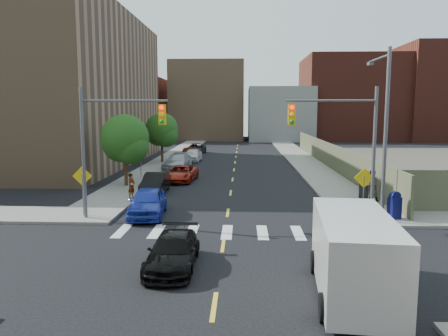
# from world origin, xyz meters

# --- Properties ---
(ground) EXTENTS (160.00, 160.00, 0.00)m
(ground) POSITION_xyz_m (0.00, 0.00, 0.00)
(ground) COLOR black
(ground) RESTS_ON ground
(sidewalk_nw) EXTENTS (3.50, 73.00, 0.15)m
(sidewalk_nw) POSITION_xyz_m (-7.75, 41.50, 0.07)
(sidewalk_nw) COLOR gray
(sidewalk_nw) RESTS_ON ground
(sidewalk_ne) EXTENTS (3.50, 73.00, 0.15)m
(sidewalk_ne) POSITION_xyz_m (7.75, 41.50, 0.07)
(sidewalk_ne) COLOR gray
(sidewalk_ne) RESTS_ON ground
(fence_north) EXTENTS (0.12, 44.00, 2.50)m
(fence_north) POSITION_xyz_m (9.60, 28.00, 1.25)
(fence_north) COLOR #575F42
(fence_north) RESTS_ON ground
(building_nw) EXTENTS (22.00, 30.00, 16.00)m
(building_nw) POSITION_xyz_m (-22.00, 30.00, 8.00)
(building_nw) COLOR #8C6B4C
(building_nw) RESTS_ON ground
(bg_bldg_west) EXTENTS (14.00, 18.00, 12.00)m
(bg_bldg_west) POSITION_xyz_m (-22.00, 70.00, 6.00)
(bg_bldg_west) COLOR #592319
(bg_bldg_west) RESTS_ON ground
(bg_bldg_midwest) EXTENTS (14.00, 16.00, 15.00)m
(bg_bldg_midwest) POSITION_xyz_m (-6.00, 72.00, 7.50)
(bg_bldg_midwest) COLOR #8C6B4C
(bg_bldg_midwest) RESTS_ON ground
(bg_bldg_center) EXTENTS (12.00, 16.00, 10.00)m
(bg_bldg_center) POSITION_xyz_m (8.00, 70.00, 5.00)
(bg_bldg_center) COLOR gray
(bg_bldg_center) RESTS_ON ground
(bg_bldg_east) EXTENTS (18.00, 18.00, 16.00)m
(bg_bldg_east) POSITION_xyz_m (22.00, 72.00, 8.00)
(bg_bldg_east) COLOR #592319
(bg_bldg_east) RESTS_ON ground
(bg_bldg_fareast) EXTENTS (14.00, 16.00, 18.00)m
(bg_bldg_fareast) POSITION_xyz_m (38.00, 70.00, 9.00)
(bg_bldg_fareast) COLOR #592319
(bg_bldg_fareast) RESTS_ON ground
(signal_nw) EXTENTS (4.59, 0.30, 7.00)m
(signal_nw) POSITION_xyz_m (-5.98, 6.00, 4.53)
(signal_nw) COLOR #59595E
(signal_nw) RESTS_ON ground
(signal_ne) EXTENTS (4.59, 0.30, 7.00)m
(signal_ne) POSITION_xyz_m (5.98, 6.00, 4.53)
(signal_ne) COLOR #59595E
(signal_ne) RESTS_ON ground
(streetlight_ne) EXTENTS (0.25, 3.70, 9.00)m
(streetlight_ne) POSITION_xyz_m (8.20, 6.90, 5.22)
(streetlight_ne) COLOR #59595E
(streetlight_ne) RESTS_ON ground
(warn_sign_nw) EXTENTS (1.06, 0.06, 2.83)m
(warn_sign_nw) POSITION_xyz_m (-7.80, 6.50, 1.99)
(warn_sign_nw) COLOR #59595E
(warn_sign_nw) RESTS_ON ground
(warn_sign_ne) EXTENTS (1.06, 0.06, 2.83)m
(warn_sign_ne) POSITION_xyz_m (7.20, 6.50, 1.99)
(warn_sign_ne) COLOR #59595E
(warn_sign_ne) RESTS_ON ground
(warn_sign_midwest) EXTENTS (1.06, 0.06, 2.83)m
(warn_sign_midwest) POSITION_xyz_m (-7.80, 20.00, 1.99)
(warn_sign_midwest) COLOR #59595E
(warn_sign_midwest) RESTS_ON ground
(tree_west_near) EXTENTS (3.66, 3.64, 5.52)m
(tree_west_near) POSITION_xyz_m (-8.00, 16.05, 3.48)
(tree_west_near) COLOR #332114
(tree_west_near) RESTS_ON ground
(tree_west_far) EXTENTS (3.66, 3.64, 5.52)m
(tree_west_far) POSITION_xyz_m (-8.00, 31.05, 3.48)
(tree_west_far) COLOR #332114
(tree_west_far) RESTS_ON ground
(parked_car_blue) EXTENTS (2.20, 4.71, 1.56)m
(parked_car_blue) POSITION_xyz_m (-4.38, 7.00, 0.78)
(parked_car_blue) COLOR #1C2E9C
(parked_car_blue) RESTS_ON ground
(parked_car_black) EXTENTS (1.55, 4.30, 1.41)m
(parked_car_black) POSITION_xyz_m (-5.31, 13.73, 0.71)
(parked_car_black) COLOR black
(parked_car_black) RESTS_ON ground
(parked_car_red) EXTENTS (2.59, 4.90, 1.31)m
(parked_car_red) POSITION_xyz_m (-4.20, 18.85, 0.66)
(parked_car_red) COLOR #9F200F
(parked_car_red) RESTS_ON ground
(parked_car_silver) EXTENTS (2.72, 5.60, 1.57)m
(parked_car_silver) POSITION_xyz_m (-5.50, 25.79, 0.78)
(parked_car_silver) COLOR #A5A6AD
(parked_car_silver) RESTS_ON ground
(parked_car_white) EXTENTS (2.01, 4.47, 1.49)m
(parked_car_white) POSITION_xyz_m (-4.80, 32.67, 0.75)
(parked_car_white) COLOR silver
(parked_car_white) RESTS_ON ground
(parked_car_maroon) EXTENTS (1.73, 4.13, 1.33)m
(parked_car_maroon) POSITION_xyz_m (-5.50, 34.99, 0.66)
(parked_car_maroon) COLOR #44160D
(parked_car_maroon) RESTS_ON ground
(parked_car_grey) EXTENTS (2.69, 5.05, 1.35)m
(parked_car_grey) POSITION_xyz_m (-5.50, 41.77, 0.67)
(parked_car_grey) COLOR black
(parked_car_grey) RESTS_ON ground
(black_sedan) EXTENTS (1.73, 4.25, 1.23)m
(black_sedan) POSITION_xyz_m (-1.74, -0.83, 0.62)
(black_sedan) COLOR black
(black_sedan) RESTS_ON ground
(cargo_van) EXTENTS (2.78, 5.85, 2.60)m
(cargo_van) POSITION_xyz_m (4.35, -2.84, 1.37)
(cargo_van) COLOR silver
(cargo_van) RESTS_ON ground
(mailbox) EXTENTS (0.73, 0.65, 1.47)m
(mailbox) POSITION_xyz_m (8.82, 6.44, 0.86)
(mailbox) COLOR #0D1150
(mailbox) RESTS_ON sidewalk_ne
(payphone) EXTENTS (0.63, 0.55, 1.85)m
(payphone) POSITION_xyz_m (8.46, 11.05, 1.07)
(payphone) COLOR black
(payphone) RESTS_ON sidewalk_ne
(pedestrian_west) EXTENTS (0.57, 0.70, 1.65)m
(pedestrian_west) POSITION_xyz_m (-6.30, 10.98, 0.98)
(pedestrian_west) COLOR gray
(pedestrian_west) RESTS_ON sidewalk_nw
(pedestrian_east) EXTENTS (1.02, 0.82, 1.98)m
(pedestrian_east) POSITION_xyz_m (8.86, 10.80, 1.14)
(pedestrian_east) COLOR gray
(pedestrian_east) RESTS_ON sidewalk_ne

